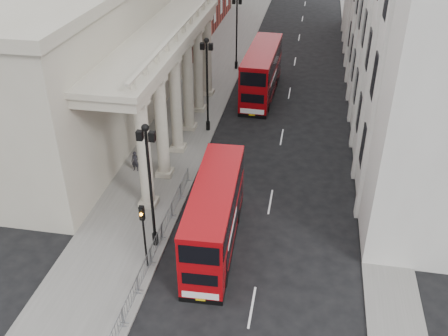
# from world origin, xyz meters

# --- Properties ---
(ground) EXTENTS (260.00, 260.00, 0.00)m
(ground) POSITION_xyz_m (0.00, 0.00, 0.00)
(ground) COLOR black
(ground) RESTS_ON ground
(sidewalk_west) EXTENTS (6.00, 140.00, 0.12)m
(sidewalk_west) POSITION_xyz_m (-3.00, 30.00, 0.06)
(sidewalk_west) COLOR slate
(sidewalk_west) RESTS_ON ground
(sidewalk_east) EXTENTS (3.00, 140.00, 0.12)m
(sidewalk_east) POSITION_xyz_m (13.50, 30.00, 0.06)
(sidewalk_east) COLOR slate
(sidewalk_east) RESTS_ON ground
(kerb) EXTENTS (0.20, 140.00, 0.14)m
(kerb) POSITION_xyz_m (-0.05, 30.00, 0.07)
(kerb) COLOR slate
(kerb) RESTS_ON ground
(portico_building) EXTENTS (9.00, 28.00, 12.00)m
(portico_building) POSITION_xyz_m (-10.50, 18.00, 6.00)
(portico_building) COLOR #A59E8A
(portico_building) RESTS_ON ground
(lamp_post_south) EXTENTS (1.05, 0.44, 8.32)m
(lamp_post_south) POSITION_xyz_m (-0.60, 4.00, 4.91)
(lamp_post_south) COLOR black
(lamp_post_south) RESTS_ON sidewalk_west
(lamp_post_mid) EXTENTS (1.05, 0.44, 8.32)m
(lamp_post_mid) POSITION_xyz_m (-0.60, 20.00, 4.91)
(lamp_post_mid) COLOR black
(lamp_post_mid) RESTS_ON sidewalk_west
(lamp_post_north) EXTENTS (1.05, 0.44, 8.32)m
(lamp_post_north) POSITION_xyz_m (-0.60, 36.00, 4.91)
(lamp_post_north) COLOR black
(lamp_post_north) RESTS_ON sidewalk_west
(traffic_light) EXTENTS (0.28, 0.33, 4.30)m
(traffic_light) POSITION_xyz_m (-0.50, 1.98, 3.11)
(traffic_light) COLOR black
(traffic_light) RESTS_ON sidewalk_west
(crowd_barriers) EXTENTS (0.50, 18.75, 1.10)m
(crowd_barriers) POSITION_xyz_m (-0.35, 2.23, 0.67)
(crowd_barriers) COLOR gray
(crowd_barriers) RESTS_ON sidewalk_west
(bus_near) EXTENTS (2.84, 10.25, 4.39)m
(bus_near) POSITION_xyz_m (3.03, 4.78, 2.29)
(bus_near) COLOR #92060B
(bus_near) RESTS_ON ground
(bus_far) EXTENTS (3.10, 11.45, 4.91)m
(bus_far) POSITION_xyz_m (3.10, 28.93, 2.56)
(bus_far) COLOR maroon
(bus_far) RESTS_ON ground
(pedestrian_a) EXTENTS (0.60, 0.40, 1.62)m
(pedestrian_a) POSITION_xyz_m (-4.67, 12.20, 0.93)
(pedestrian_a) COLOR black
(pedestrian_a) RESTS_ON sidewalk_west
(pedestrian_b) EXTENTS (1.18, 1.11, 1.92)m
(pedestrian_b) POSITION_xyz_m (-4.84, 19.65, 1.08)
(pedestrian_b) COLOR #292520
(pedestrian_b) RESTS_ON sidewalk_west
(pedestrian_c) EXTENTS (0.97, 0.87, 1.67)m
(pedestrian_c) POSITION_xyz_m (-3.61, 16.32, 0.95)
(pedestrian_c) COLOR black
(pedestrian_c) RESTS_ON sidewalk_west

